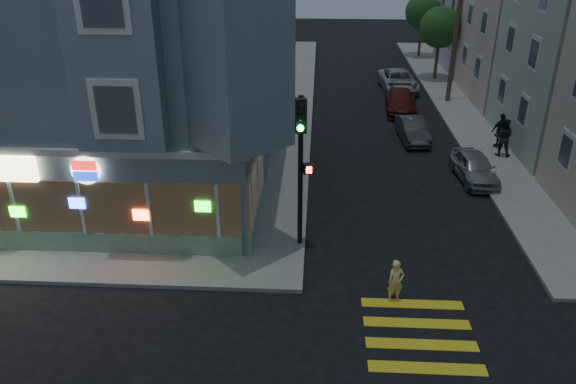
# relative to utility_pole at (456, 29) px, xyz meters

# --- Properties ---
(ground) EXTENTS (120.00, 120.00, 0.00)m
(ground) POSITION_rel_utility_pole_xyz_m (-12.00, -24.00, -4.80)
(ground) COLOR black
(ground) RESTS_ON ground
(sidewalk_nw) EXTENTS (33.00, 42.00, 0.15)m
(sidewalk_nw) POSITION_rel_utility_pole_xyz_m (-25.50, -1.00, -4.72)
(sidewalk_nw) COLOR gray
(sidewalk_nw) RESTS_ON ground
(corner_building) EXTENTS (14.60, 14.60, 11.40)m
(corner_building) POSITION_rel_utility_pole_xyz_m (-18.00, -13.02, 1.02)
(corner_building) COLOR slate
(corner_building) RESTS_ON sidewalk_nw
(row_house_c) EXTENTS (12.00, 8.60, 9.00)m
(row_house_c) POSITION_rel_utility_pole_xyz_m (7.50, 1.00, -0.15)
(row_house_c) COLOR beige
(row_house_c) RESTS_ON sidewalk_ne
(row_house_d) EXTENTS (12.00, 8.60, 10.50)m
(row_house_d) POSITION_rel_utility_pole_xyz_m (7.50, 10.00, 0.60)
(row_house_d) COLOR #9993A2
(row_house_d) RESTS_ON sidewalk_ne
(utility_pole) EXTENTS (2.20, 0.30, 9.00)m
(utility_pole) POSITION_rel_utility_pole_xyz_m (0.00, 0.00, 0.00)
(utility_pole) COLOR #4C3826
(utility_pole) RESTS_ON sidewalk_ne
(street_tree_near) EXTENTS (3.00, 3.00, 5.30)m
(street_tree_near) POSITION_rel_utility_pole_xyz_m (0.20, 6.00, -0.86)
(street_tree_near) COLOR #4C3826
(street_tree_near) RESTS_ON sidewalk_ne
(street_tree_far) EXTENTS (3.00, 3.00, 5.30)m
(street_tree_far) POSITION_rel_utility_pole_xyz_m (0.20, 14.00, -0.86)
(street_tree_far) COLOR #4C3826
(street_tree_far) RESTS_ON sidewalk_ne
(running_child) EXTENTS (0.62, 0.49, 1.47)m
(running_child) POSITION_rel_utility_pole_xyz_m (-6.06, -22.20, -4.06)
(running_child) COLOR #FBE580
(running_child) RESTS_ON ground
(pedestrian_a) EXTENTS (1.12, 0.98, 1.94)m
(pedestrian_a) POSITION_rel_utility_pole_xyz_m (0.75, -9.73, -3.68)
(pedestrian_a) COLOR black
(pedestrian_a) RESTS_ON sidewalk_ne
(pedestrian_b) EXTENTS (1.15, 0.71, 1.83)m
(pedestrian_b) POSITION_rel_utility_pole_xyz_m (1.00, -8.51, -3.73)
(pedestrian_b) COLOR black
(pedestrian_b) RESTS_ON sidewalk_ne
(parked_car_a) EXTENTS (1.83, 3.92, 1.30)m
(parked_car_a) POSITION_rel_utility_pole_xyz_m (-1.30, -12.60, -4.15)
(parked_car_a) COLOR #96999D
(parked_car_a) RESTS_ON ground
(parked_car_b) EXTENTS (1.57, 3.81, 1.23)m
(parked_car_b) POSITION_rel_utility_pole_xyz_m (-3.40, -7.40, -4.18)
(parked_car_b) COLOR #3C3E41
(parked_car_b) RESTS_ON ground
(parked_car_c) EXTENTS (2.14, 4.68, 1.33)m
(parked_car_c) POSITION_rel_utility_pole_xyz_m (-3.40, -2.20, -4.13)
(parked_car_c) COLOR #4F1A12
(parked_car_c) RESTS_ON ground
(parked_car_d) EXTENTS (2.73, 5.22, 1.40)m
(parked_car_d) POSITION_rel_utility_pole_xyz_m (-2.96, 3.00, -4.09)
(parked_car_d) COLOR #AEB5B9
(parked_car_d) RESTS_ON ground
(traffic_signal) EXTENTS (0.70, 0.63, 5.63)m
(traffic_signal) POSITION_rel_utility_pole_xyz_m (-9.18, -19.14, -0.84)
(traffic_signal) COLOR black
(traffic_signal) RESTS_ON sidewalk_nw
(fire_hydrant) EXTENTS (0.45, 0.26, 0.78)m
(fire_hydrant) POSITION_rel_utility_pole_xyz_m (-0.70, -13.41, -4.24)
(fire_hydrant) COLOR silver
(fire_hydrant) RESTS_ON sidewalk_ne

